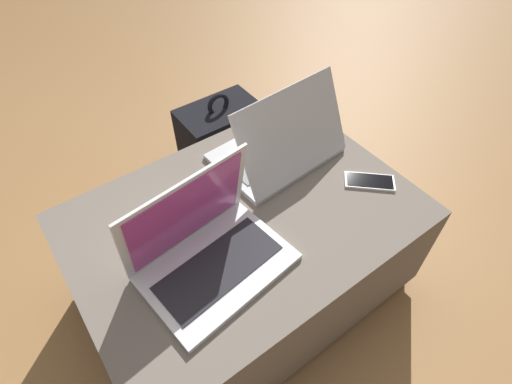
% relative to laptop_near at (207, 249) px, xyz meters
% --- Properties ---
extents(ground_plane, '(14.00, 14.00, 0.00)m').
position_rel_laptop_near_xyz_m(ground_plane, '(0.16, 0.07, -0.44)').
color(ground_plane, '#9E7042').
extents(ottoman, '(0.92, 0.66, 0.39)m').
position_rel_laptop_near_xyz_m(ottoman, '(0.16, 0.07, -0.25)').
color(ottoman, '#3D3832').
rests_on(ottoman, ground_plane).
extents(laptop_near, '(0.37, 0.28, 0.25)m').
position_rel_laptop_near_xyz_m(laptop_near, '(0.00, 0.00, 0.00)').
color(laptop_near, silver).
rests_on(laptop_near, ottoman).
extents(laptop_far, '(0.38, 0.28, 0.25)m').
position_rel_laptop_near_xyz_m(laptop_far, '(0.37, 0.18, -0.00)').
color(laptop_far, silver).
rests_on(laptop_far, ottoman).
extents(cell_phone, '(0.15, 0.14, 0.01)m').
position_rel_laptop_near_xyz_m(cell_phone, '(0.52, -0.05, -0.05)').
color(cell_phone, white).
rests_on(cell_phone, ottoman).
extents(backpack, '(0.29, 0.24, 0.45)m').
position_rel_laptop_near_xyz_m(backpack, '(0.36, 0.53, -0.26)').
color(backpack, black).
rests_on(backpack, ground_plane).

